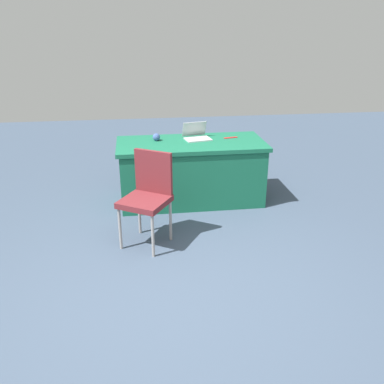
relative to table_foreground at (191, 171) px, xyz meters
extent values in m
plane|color=#3D4C60|center=(0.41, 2.19, -0.39)|extent=(14.40, 14.40, 0.00)
cube|color=#196647|center=(0.00, 0.00, 0.36)|extent=(1.85, 0.85, 0.05)
cube|color=#196647|center=(0.00, 0.00, -0.03)|extent=(1.78, 0.82, 0.73)
cylinder|color=#9E9993|center=(0.56, 1.38, -0.16)|extent=(0.03, 0.03, 0.46)
cylinder|color=#9E9993|center=(0.88, 1.17, -0.16)|extent=(0.03, 0.03, 0.46)
cylinder|color=#9E9993|center=(0.36, 1.05, -0.16)|extent=(0.03, 0.03, 0.46)
cylinder|color=#9E9993|center=(0.68, 0.85, -0.16)|extent=(0.03, 0.03, 0.46)
cube|color=maroon|center=(0.62, 1.11, 0.10)|extent=(0.61, 0.61, 0.06)
cube|color=maroon|center=(0.51, 0.94, 0.35)|extent=(0.38, 0.25, 0.45)
cube|color=silver|center=(-0.10, -0.09, 0.40)|extent=(0.36, 0.28, 0.02)
cube|color=#B7B7BC|center=(-0.07, -0.23, 0.50)|extent=(0.32, 0.13, 0.19)
sphere|color=#3F5999|center=(0.42, -0.12, 0.43)|extent=(0.09, 0.09, 0.09)
cube|color=red|center=(-0.53, -0.12, 0.39)|extent=(0.18, 0.07, 0.01)
camera|label=1|loc=(0.66, 4.98, 1.79)|focal=38.84mm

